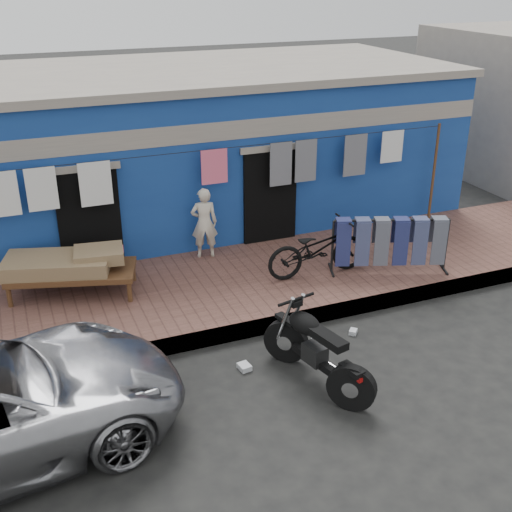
% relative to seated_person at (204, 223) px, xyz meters
% --- Properties ---
extents(ground, '(80.00, 80.00, 0.00)m').
position_rel_seated_person_xyz_m(ground, '(0.15, -4.20, -0.93)').
color(ground, black).
rests_on(ground, ground).
extents(sidewalk, '(28.00, 3.00, 0.25)m').
position_rel_seated_person_xyz_m(sidewalk, '(0.15, -1.20, -0.81)').
color(sidewalk, brown).
rests_on(sidewalk, ground).
extents(curb, '(28.00, 0.10, 0.25)m').
position_rel_seated_person_xyz_m(curb, '(0.15, -2.65, -0.81)').
color(curb, gray).
rests_on(curb, ground).
extents(building, '(12.20, 5.20, 3.36)m').
position_rel_seated_person_xyz_m(building, '(0.15, 2.79, 0.75)').
color(building, navy).
rests_on(building, ground).
extents(clothesline, '(10.06, 0.06, 2.10)m').
position_rel_seated_person_xyz_m(clothesline, '(-0.23, 0.05, 0.88)').
color(clothesline, brown).
rests_on(clothesline, sidewalk).
extents(seated_person, '(0.55, 0.43, 1.36)m').
position_rel_seated_person_xyz_m(seated_person, '(0.00, 0.00, 0.00)').
color(seated_person, beige).
rests_on(seated_person, sidewalk).
extents(bicycle, '(1.89, 0.70, 1.22)m').
position_rel_seated_person_xyz_m(bicycle, '(1.62, -1.49, -0.07)').
color(bicycle, black).
rests_on(bicycle, sidewalk).
extents(motorcycle, '(1.40, 2.02, 1.13)m').
position_rel_seated_person_xyz_m(motorcycle, '(0.27, -4.14, -0.37)').
color(motorcycle, black).
rests_on(motorcycle, ground).
extents(charpoy, '(2.74, 2.22, 0.73)m').
position_rel_seated_person_xyz_m(charpoy, '(-2.52, -0.61, -0.31)').
color(charpoy, brown).
rests_on(charpoy, sidewalk).
extents(jeans_rack, '(2.45, 1.82, 1.04)m').
position_rel_seated_person_xyz_m(jeans_rack, '(2.89, -1.84, -0.16)').
color(jeans_rack, black).
rests_on(jeans_rack, sidewalk).
extents(litter_a, '(0.20, 0.19, 0.07)m').
position_rel_seated_person_xyz_m(litter_a, '(0.67, -3.26, -0.90)').
color(litter_a, silver).
rests_on(litter_a, ground).
extents(litter_b, '(0.18, 0.18, 0.07)m').
position_rel_seated_person_xyz_m(litter_b, '(1.41, -3.20, -0.89)').
color(litter_b, silver).
rests_on(litter_b, ground).
extents(litter_c, '(0.18, 0.22, 0.08)m').
position_rel_seated_person_xyz_m(litter_c, '(-0.54, -3.46, -0.89)').
color(litter_c, silver).
rests_on(litter_c, ground).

